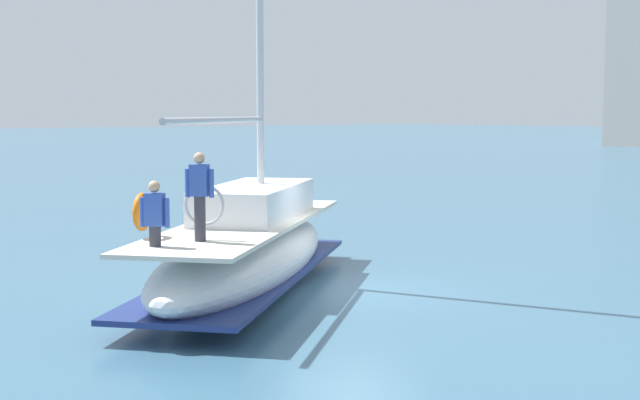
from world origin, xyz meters
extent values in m
plane|color=#38607A|center=(0.00, 0.00, 0.00)|extent=(400.00, 400.00, 0.00)
ellipsoid|color=silver|center=(-1.32, -1.81, 0.70)|extent=(7.95, 8.94, 1.40)
cube|color=navy|center=(-1.32, -1.81, 0.39)|extent=(7.85, 8.81, 0.10)
cube|color=beige|center=(-1.32, -1.81, 1.44)|extent=(7.50, 8.45, 0.08)
cube|color=silver|center=(-1.78, -1.25, 1.83)|extent=(4.04, 4.40, 0.70)
cylinder|color=#B7B7BC|center=(-0.26, -3.11, 3.60)|extent=(3.75, 4.53, 0.12)
cylinder|color=silver|center=(-4.13, 1.60, 1.95)|extent=(0.73, 0.62, 0.06)
torus|color=orange|center=(-0.56, -4.60, 1.95)|extent=(0.55, 0.63, 0.70)
cylinder|color=#33333D|center=(0.50, -4.04, 1.88)|extent=(0.20, 0.20, 0.80)
cube|color=#3351AD|center=(0.50, -4.04, 2.56)|extent=(0.37, 0.36, 0.56)
sphere|color=tan|center=(0.50, -4.04, 2.95)|extent=(0.20, 0.20, 0.20)
cylinder|color=#3351AD|center=(0.33, -4.17, 2.51)|extent=(0.09, 0.09, 0.50)
cylinder|color=#3351AD|center=(0.67, -3.90, 2.51)|extent=(0.09, 0.09, 0.50)
cylinder|color=#33333D|center=(0.54, -4.94, 1.66)|extent=(0.20, 0.20, 0.35)
cube|color=#3351AD|center=(0.54, -4.94, 2.11)|extent=(0.37, 0.36, 0.56)
sphere|color=tan|center=(0.54, -4.94, 2.50)|extent=(0.20, 0.20, 0.20)
cylinder|color=#3351AD|center=(0.37, -5.08, 2.06)|extent=(0.09, 0.09, 0.50)
cylinder|color=#3351AD|center=(0.71, -4.80, 2.06)|extent=(0.09, 0.09, 0.50)
torus|color=silver|center=(0.35, -3.85, 2.10)|extent=(0.63, 0.53, 0.76)
camera|label=1|loc=(13.52, -11.94, 3.73)|focal=48.50mm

